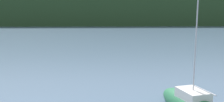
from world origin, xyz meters
The scene contains 1 object.
wooded_hillside centered at (8.13, 136.05, 7.11)m, with size 352.00×51.12×30.50m.
Camera 1 is at (-0.71, 22.90, 3.94)m, focal length 37.29 mm.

